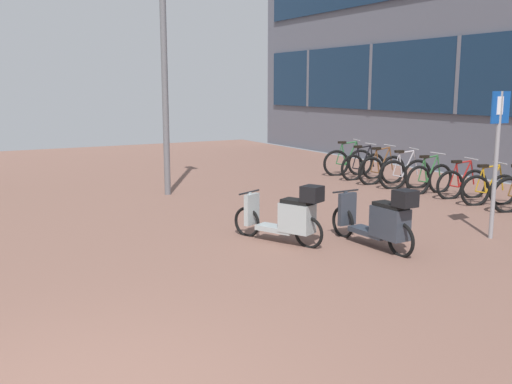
{
  "coord_description": "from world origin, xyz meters",
  "views": [
    {
      "loc": [
        -0.65,
        -4.11,
        2.43
      ],
      "look_at": [
        3.04,
        2.54,
        1.05
      ],
      "focal_mm": 40.99,
      "sensor_mm": 36.0,
      "label": 1
    }
  ],
  "objects": [
    {
      "name": "parking_sign",
      "position": [
        7.16,
        2.09,
        1.47
      ],
      "size": [
        0.4,
        0.07,
        2.36
      ],
      "color": "gray",
      "rests_on": "ground"
    },
    {
      "name": "bicycle_rack_04",
      "position": [
        9.45,
        4.75,
        0.33
      ],
      "size": [
        1.24,
        0.47,
        0.92
      ],
      "color": "black",
      "rests_on": "ground"
    },
    {
      "name": "scooter_mid",
      "position": [
        5.15,
        2.45,
        0.45
      ],
      "size": [
        0.52,
        1.84,
        1.01
      ],
      "color": "black",
      "rests_on": "ground"
    },
    {
      "name": "bicycle_rack_09",
      "position": [
        9.39,
        8.7,
        0.36
      ],
      "size": [
        1.42,
        0.55,
        1.03
      ],
      "color": "black",
      "rests_on": "ground"
    },
    {
      "name": "bicycle_rack_05",
      "position": [
        9.27,
        5.54,
        0.34
      ],
      "size": [
        1.35,
        0.48,
        0.97
      ],
      "color": "black",
      "rests_on": "ground"
    },
    {
      "name": "bicycle_rack_06",
      "position": [
        9.27,
        6.33,
        0.35
      ],
      "size": [
        1.33,
        0.54,
        1.01
      ],
      "color": "black",
      "rests_on": "ground"
    },
    {
      "name": "scooter_near",
      "position": [
        4.1,
        3.41,
        0.44
      ],
      "size": [
        0.92,
        1.57,
        0.99
      ],
      "color": "black",
      "rests_on": "ground"
    },
    {
      "name": "lamp_post",
      "position": [
        3.96,
        8.35,
        3.31
      ],
      "size": [
        0.2,
        0.52,
        5.97
      ],
      "color": "slate",
      "rests_on": "ground"
    },
    {
      "name": "bicycle_rack_07",
      "position": [
        9.22,
        7.12,
        0.36
      ],
      "size": [
        1.39,
        0.48,
        1.02
      ],
      "color": "black",
      "rests_on": "ground"
    },
    {
      "name": "ground",
      "position": [
        1.43,
        0.0,
        -0.02
      ],
      "size": [
        21.0,
        40.0,
        0.13
      ],
      "color": "black"
    },
    {
      "name": "bicycle_rack_08",
      "position": [
        9.27,
        7.91,
        0.35
      ],
      "size": [
        1.39,
        0.48,
        0.99
      ],
      "color": "black",
      "rests_on": "ground"
    },
    {
      "name": "bicycle_rack_03",
      "position": [
        9.37,
        3.97,
        0.33
      ],
      "size": [
        1.25,
        0.53,
        0.92
      ],
      "color": "black",
      "rests_on": "ground"
    }
  ]
}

